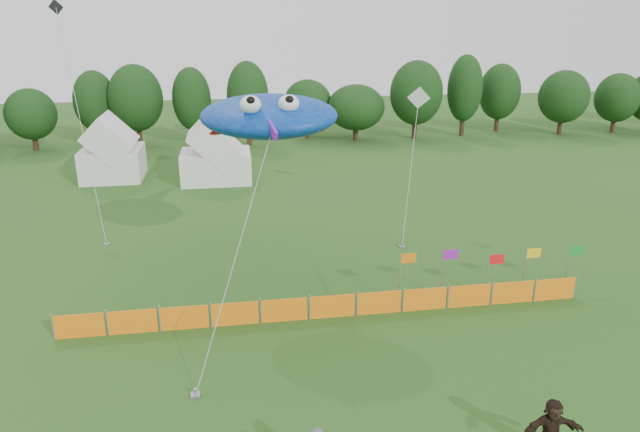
{
  "coord_description": "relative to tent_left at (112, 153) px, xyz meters",
  "views": [
    {
      "loc": [
        -3.05,
        -12.76,
        11.71
      ],
      "look_at": [
        0.0,
        6.0,
        5.2
      ],
      "focal_mm": 32.0,
      "sensor_mm": 36.0,
      "label": 1
    }
  ],
  "objects": [
    {
      "name": "treeline",
      "position": [
        13.62,
        12.37,
        2.16
      ],
      "size": [
        104.57,
        8.78,
        8.36
      ],
      "color": "#382314",
      "rests_on": "ground"
    },
    {
      "name": "tent_left",
      "position": [
        0.0,
        0.0,
        0.0
      ],
      "size": [
        4.54,
        4.54,
        4.0
      ],
      "color": "silver",
      "rests_on": "ground"
    },
    {
      "name": "tent_right",
      "position": [
        7.92,
        -1.92,
        -0.12
      ],
      "size": [
        5.33,
        4.26,
        3.76
      ],
      "color": "white",
      "rests_on": "ground"
    },
    {
      "name": "barrier_fence",
      "position": [
        12.85,
        -24.54,
        -1.52
      ],
      "size": [
        21.9,
        0.06,
        1.0
      ],
      "color": "orange",
      "rests_on": "ground"
    },
    {
      "name": "flag_row",
      "position": [
        20.1,
        -23.5,
        -0.6
      ],
      "size": [
        8.73,
        0.5,
        2.26
      ],
      "color": "gray",
      "rests_on": "ground"
    },
    {
      "name": "spectator_f",
      "position": [
        17.47,
        -33.37,
        -1.11
      ],
      "size": [
        1.73,
        0.67,
        1.83
      ],
      "primitive_type": "imported",
      "rotation": [
        0.0,
        0.0,
        -0.08
      ],
      "color": "black",
      "rests_on": "ground"
    },
    {
      "name": "stingray_kite",
      "position": [
        10.65,
        -21.3,
        5.98
      ],
      "size": [
        7.39,
        15.37,
        9.09
      ],
      "color": "blue",
      "rests_on": "ground"
    },
    {
      "name": "small_kite_white",
      "position": [
        19.79,
        -13.45,
        3.58
      ],
      "size": [
        3.16,
        5.74,
        8.04
      ],
      "color": "silver",
      "rests_on": "ground"
    },
    {
      "name": "small_kite_dark",
      "position": [
        0.15,
        -9.47,
        5.68
      ],
      "size": [
        3.65,
        8.58,
        13.0
      ],
      "color": "black",
      "rests_on": "ground"
    }
  ]
}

